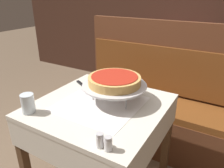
{
  "coord_description": "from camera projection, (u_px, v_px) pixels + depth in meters",
  "views": [
    {
      "loc": [
        0.68,
        -0.99,
        1.42
      ],
      "look_at": [
        0.05,
        0.06,
        0.89
      ],
      "focal_mm": 35.0,
      "sensor_mm": 36.0,
      "label": 1
    }
  ],
  "objects": [
    {
      "name": "back_wall_panel",
      "position": [
        189.0,
        8.0,
        2.88
      ],
      "size": [
        6.0,
        0.04,
        2.4
      ],
      "primitive_type": "cube",
      "color": "#3D2319",
      "rests_on": "ground_plane"
    },
    {
      "name": "pizza_server",
      "position": [
        86.0,
        87.0,
        1.58
      ],
      "size": [
        0.25,
        0.16,
        0.01
      ],
      "color": "#BCBCC1",
      "rests_on": "dining_table_front"
    },
    {
      "name": "water_glass_near",
      "position": [
        28.0,
        103.0,
        1.25
      ],
      "size": [
        0.08,
        0.08,
        0.11
      ],
      "color": "silver",
      "rests_on": "dining_table_front"
    },
    {
      "name": "deep_dish_pizza",
      "position": [
        114.0,
        80.0,
        1.35
      ],
      "size": [
        0.33,
        0.33,
        0.06
      ],
      "color": "tan",
      "rests_on": "pizza_pan_stand"
    },
    {
      "name": "booth_bench",
      "position": [
        155.0,
        111.0,
        2.1
      ],
      "size": [
        1.55,
        0.46,
        1.17
      ],
      "color": "brown",
      "rests_on": "ground_plane"
    },
    {
      "name": "dining_table_rear",
      "position": [
        172.0,
        57.0,
        2.73
      ],
      "size": [
        0.67,
        0.67,
        0.76
      ],
      "color": "red",
      "rests_on": "ground_plane"
    },
    {
      "name": "pizza_pan_stand",
      "position": [
        114.0,
        86.0,
        1.37
      ],
      "size": [
        0.41,
        0.41,
        0.11
      ],
      "color": "#ADADB2",
      "rests_on": "dining_table_front"
    },
    {
      "name": "salt_shaker",
      "position": [
        100.0,
        140.0,
        0.98
      ],
      "size": [
        0.04,
        0.04,
        0.07
      ],
      "color": "silver",
      "rests_on": "dining_table_front"
    },
    {
      "name": "dining_table_front",
      "position": [
        100.0,
        120.0,
        1.41
      ],
      "size": [
        0.77,
        0.77,
        0.76
      ],
      "color": "beige",
      "rests_on": "ground_plane"
    },
    {
      "name": "condiment_caddy",
      "position": [
        166.0,
        45.0,
        2.66
      ],
      "size": [
        0.14,
        0.14,
        0.18
      ],
      "color": "black",
      "rests_on": "dining_table_rear"
    },
    {
      "name": "pepper_shaker",
      "position": [
        108.0,
        143.0,
        0.96
      ],
      "size": [
        0.04,
        0.04,
        0.07
      ],
      "color": "silver",
      "rests_on": "dining_table_front"
    }
  ]
}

